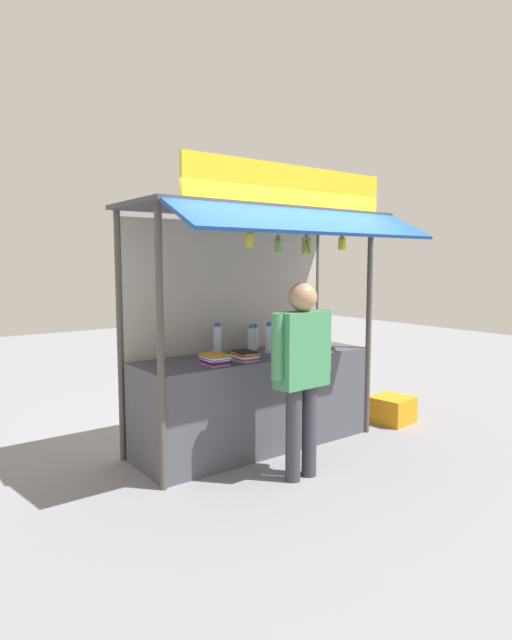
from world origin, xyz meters
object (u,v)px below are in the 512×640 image
at_px(water_bottle_back_left, 269,339).
at_px(water_bottle_mid_left, 255,337).
at_px(banana_bunch_inner_right, 342,243).
at_px(vendor_person, 302,362).
at_px(magazine_stack_right, 215,359).
at_px(water_bottle_front_left, 323,331).
at_px(magazine_stack_front_right, 319,348).
at_px(banana_bunch_inner_left, 306,245).
at_px(banana_bunch_leftmost, 250,240).
at_px(water_bottle_left, 218,339).
at_px(plastic_crate, 391,409).
at_px(water_bottle_rear_center, 251,339).
at_px(banana_bunch_rightmost, 278,245).
at_px(magazine_stack_far_left, 245,356).

bearing_deg(water_bottle_back_left, water_bottle_mid_left, 85.13).
relative_size(water_bottle_back_left, banana_bunch_inner_right, 1.21).
relative_size(water_bottle_mid_left, vendor_person, 0.16).
relative_size(water_bottle_mid_left, magazine_stack_right, 0.95).
distance_m(water_bottle_back_left, water_bottle_front_left, 0.94).
distance_m(water_bottle_mid_left, vendor_person, 1.24).
xyz_separation_m(magazine_stack_front_right, vendor_person, (-0.82, -0.65, 0.05)).
xyz_separation_m(water_bottle_mid_left, banana_bunch_inner_left, (0.03, -0.77, 0.96)).
bearing_deg(water_bottle_back_left, banana_bunch_leftmost, -140.92).
xyz_separation_m(water_bottle_left, magazine_stack_front_right, (0.90, -0.53, -0.11)).
xyz_separation_m(banana_bunch_inner_left, plastic_crate, (1.51, 0.17, -1.87)).
distance_m(banana_bunch_leftmost, banana_bunch_inner_right, 1.12).
xyz_separation_m(water_bottle_left, banana_bunch_inner_left, (0.49, -0.78, 0.93)).
bearing_deg(magazine_stack_right, vendor_person, -58.16).
relative_size(water_bottle_rear_center, banana_bunch_leftmost, 1.11).
relative_size(banana_bunch_leftmost, banana_bunch_inner_right, 0.96).
bearing_deg(magazine_stack_front_right, water_bottle_rear_center, 141.92).
height_order(banana_bunch_rightmost, plastic_crate, banana_bunch_rightmost).
height_order(magazine_stack_right, banana_bunch_rightmost, banana_bunch_rightmost).
distance_m(water_bottle_back_left, vendor_person, 0.96).
distance_m(banana_bunch_rightmost, banana_bunch_inner_left, 0.34).
relative_size(water_bottle_front_left, magazine_stack_front_right, 0.92).
distance_m(water_bottle_back_left, magazine_stack_far_left, 0.49).
bearing_deg(water_bottle_mid_left, magazine_stack_far_left, -134.79).
xyz_separation_m(water_bottle_front_left, banana_bunch_leftmost, (-1.53, -0.67, 0.98)).
bearing_deg(water_bottle_front_left, water_bottle_mid_left, 173.56).
xyz_separation_m(banana_bunch_inner_right, banana_bunch_rightmost, (-0.81, -0.00, -0.03)).
distance_m(magazine_stack_right, banana_bunch_leftmost, 1.12).
relative_size(vendor_person, plastic_crate, 3.94).
bearing_deg(banana_bunch_inner_right, magazine_stack_right, 167.30).
height_order(vendor_person, plastic_crate, vendor_person).
xyz_separation_m(water_bottle_left, vendor_person, (0.09, -1.18, -0.07)).
relative_size(water_bottle_left, magazine_stack_right, 1.12).
xyz_separation_m(water_bottle_mid_left, magazine_stack_right, (-0.81, -0.48, -0.07)).
height_order(water_bottle_left, banana_bunch_inner_left, banana_bunch_inner_left).
bearing_deg(water_bottle_back_left, plastic_crate, -11.74).
xyz_separation_m(water_bottle_rear_center, magazine_stack_far_left, (-0.35, -0.38, -0.08)).
bearing_deg(banana_bunch_rightmost, plastic_crate, 5.20).
distance_m(water_bottle_back_left, banana_bunch_inner_right, 1.19).
bearing_deg(water_bottle_back_left, banana_bunch_rightmost, -120.65).
xyz_separation_m(water_bottle_left, plastic_crate, (2.00, -0.61, -0.93)).
distance_m(water_bottle_front_left, banana_bunch_leftmost, 1.93).
bearing_deg(water_bottle_back_left, magazine_stack_front_right, -27.83).
distance_m(water_bottle_left, banana_bunch_inner_left, 1.31).
bearing_deg(plastic_crate, banana_bunch_leftmost, -175.61).
height_order(water_bottle_front_left, banana_bunch_leftmost, banana_bunch_leftmost).
relative_size(water_bottle_back_left, magazine_stack_front_right, 1.02).
distance_m(water_bottle_left, vendor_person, 1.19).
relative_size(water_bottle_rear_center, banana_bunch_inner_right, 1.06).
distance_m(banana_bunch_inner_right, vendor_person, 1.40).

